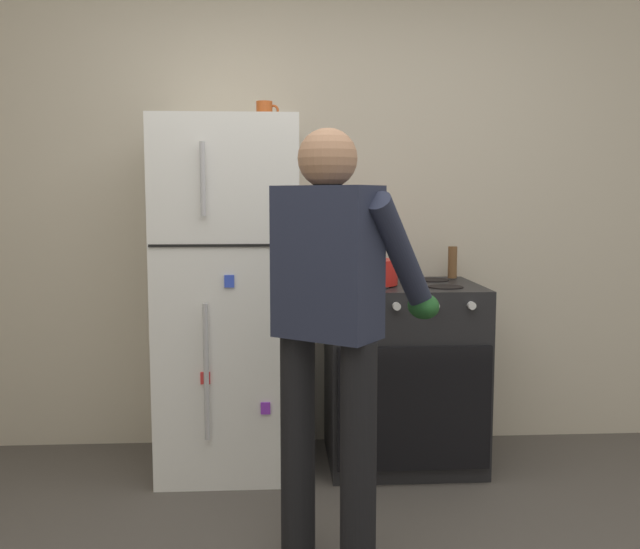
{
  "coord_description": "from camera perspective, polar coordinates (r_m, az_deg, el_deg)",
  "views": [
    {
      "loc": [
        -0.23,
        -1.94,
        1.36
      ],
      "look_at": [
        -0.04,
        1.32,
        1.0
      ],
      "focal_mm": 39.59,
      "sensor_mm": 36.0,
      "label": 1
    }
  ],
  "objects": [
    {
      "name": "stove_range",
      "position": [
        3.67,
        6.68,
        -7.98
      ],
      "size": [
        0.76,
        0.67,
        0.93
      ],
      "color": "black",
      "rests_on": "ground"
    },
    {
      "name": "kitchen_wall_back",
      "position": [
        3.89,
        -0.03,
        6.16
      ],
      "size": [
        6.0,
        0.1,
        2.7
      ],
      "primitive_type": "cube",
      "color": "beige",
      "rests_on": "ground"
    },
    {
      "name": "coffee_mug",
      "position": [
        3.58,
        -4.48,
        13.03
      ],
      "size": [
        0.11,
        0.08,
        0.1
      ],
      "color": "#B24C1E",
      "rests_on": "refrigerator"
    },
    {
      "name": "person_cook",
      "position": [
        2.55,
        1.03,
        -2.89
      ],
      "size": [
        0.66,
        0.7,
        1.6
      ],
      "color": "black",
      "rests_on": "ground"
    },
    {
      "name": "pepper_mill",
      "position": [
        3.84,
        10.66,
        0.98
      ],
      "size": [
        0.05,
        0.05,
        0.17
      ],
      "primitive_type": "cylinder",
      "color": "brown",
      "rests_on": "stove_range"
    },
    {
      "name": "refrigerator",
      "position": [
        3.55,
        -7.31,
        -1.74
      ],
      "size": [
        0.68,
        0.72,
        1.73
      ],
      "color": "white",
      "rests_on": "ground"
    },
    {
      "name": "red_pot",
      "position": [
        3.51,
        4.34,
        0.21
      ],
      "size": [
        0.34,
        0.24,
        0.12
      ],
      "color": "red",
      "rests_on": "stove_range"
    }
  ]
}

